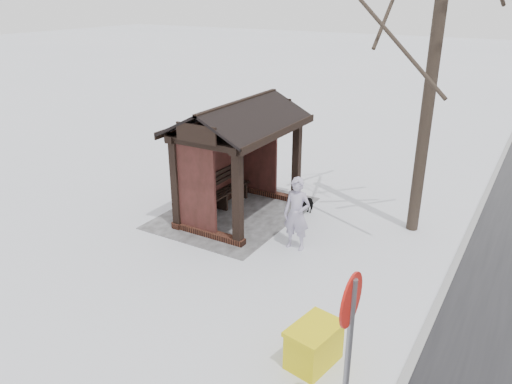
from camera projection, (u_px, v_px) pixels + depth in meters
ground at (240, 214)px, 13.44m from camera, size 120.00×120.00×0.00m
kerb at (454, 268)px, 10.83m from camera, size 120.00×0.15×0.06m
trampled_patch at (234, 212)px, 13.54m from camera, size 4.20×3.20×0.02m
bus_shelter at (234, 136)px, 12.71m from camera, size 3.60×2.40×3.09m
pedestrian at (297, 214)px, 11.38m from camera, size 0.46×0.66×1.74m
dog at (303, 204)px, 13.37m from camera, size 0.73×0.44×0.58m
grit_bin at (314, 345)px, 7.96m from camera, size 1.01×0.78×0.70m
road_sign at (349, 331)px, 5.89m from camera, size 0.67×0.10×2.64m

